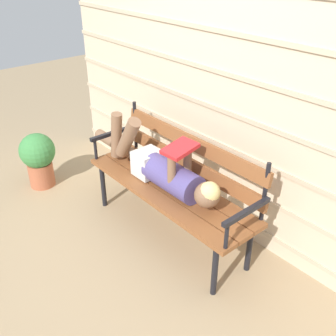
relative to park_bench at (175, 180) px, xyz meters
name	(u,v)px	position (x,y,z in m)	size (l,w,h in m)	color
ground_plane	(158,239)	(0.00, -0.18, -0.52)	(12.00, 12.00, 0.00)	tan
house_siding	(218,89)	(0.00, 0.45, 0.67)	(4.07, 0.08, 2.37)	beige
park_bench	(175,180)	(0.00, 0.00, 0.00)	(1.63, 0.49, 0.93)	brown
reclining_person	(161,167)	(-0.09, -0.07, 0.10)	(1.66, 0.26, 0.51)	#514784
potted_plant	(38,157)	(-1.45, -0.54, -0.20)	(0.35, 0.35, 0.57)	#AD5B3D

